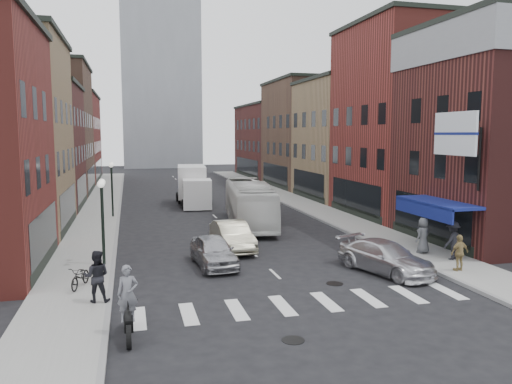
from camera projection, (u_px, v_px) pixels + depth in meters
ground at (282, 280)px, 21.18m from camera, size 160.00×160.00×0.00m
sidewalk_left at (100, 210)px, 40.25m from camera, size 3.00×74.00×0.15m
sidewalk_right at (300, 203)px, 44.43m from camera, size 3.00×74.00×0.15m
curb_left at (120, 210)px, 40.63m from camera, size 0.20×74.00×0.16m
curb_right at (283, 204)px, 44.07m from camera, size 0.20×74.00×0.16m
crosswalk_stripes at (306, 303)px, 18.29m from camera, size 12.00×2.20×0.01m
bldg_left_mid_b at (15, 147)px, 39.99m from camera, size 10.30×10.20×10.30m
bldg_left_far_a at (38, 129)px, 50.40m from camera, size 10.30×12.20×13.30m
bldg_left_far_b at (57, 138)px, 63.99m from camera, size 10.30×16.20×11.30m
bldg_right_corner at (510, 134)px, 28.48m from camera, size 10.30×9.20×12.30m
bldg_right_mid_a at (417, 121)px, 37.50m from camera, size 10.30×10.20×14.30m
bldg_right_mid_b at (358, 139)px, 47.30m from camera, size 10.30×10.20×11.30m
bldg_right_far_a at (316, 134)px, 57.83m from camera, size 10.30×12.20×12.30m
bldg_right_far_b at (280, 141)px, 71.42m from camera, size 10.30×16.20×10.30m
awning_blue at (434, 204)px, 25.47m from camera, size 1.80×5.00×0.78m
billboard_sign at (456, 135)px, 23.06m from camera, size 1.52×3.00×3.70m
distant_tower at (159, 33)px, 93.33m from camera, size 14.00×14.00×50.00m
streetlamp_near at (102, 206)px, 22.87m from camera, size 0.32×1.22×4.11m
streetlamp_far at (112, 179)px, 36.34m from camera, size 0.32×1.22×4.11m
bike_rack at (96, 272)px, 20.50m from camera, size 0.08×0.68×0.80m
box_truck at (193, 186)px, 43.27m from camera, size 2.84×7.92×3.37m
motorcycle_rider at (128, 305)px, 15.04m from camera, size 0.63×2.25×2.29m
transit_bus at (249, 203)px, 33.83m from camera, size 3.86×10.97×2.99m
sedan_left_near at (214, 251)px, 23.39m from camera, size 1.99×4.33×1.44m
sedan_left_far at (232, 236)px, 26.64m from camera, size 1.79×4.66×1.52m
curb_car at (385, 257)px, 22.29m from camera, size 3.42×5.22×1.41m
parked_bicycle at (81, 277)px, 19.68m from camera, size 1.04×1.76×0.87m
ped_left_solo at (97, 276)px, 17.95m from camera, size 0.97×0.63×1.89m
ped_right_a at (453, 240)px, 24.03m from camera, size 1.34×1.00×1.86m
ped_right_b at (460, 253)px, 22.04m from camera, size 1.01×0.62×1.62m
ped_right_c at (423, 235)px, 25.33m from camera, size 1.04×0.88×1.82m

